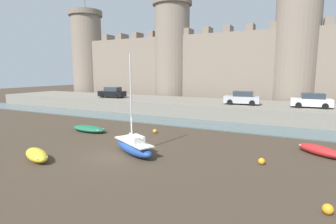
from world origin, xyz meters
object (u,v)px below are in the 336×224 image
rowboat_near_channel_left (320,150)px  mooring_buoy_near_channel (155,131)px  rowboat_near_channel_right (37,155)px  car_quay_west (311,101)px  rowboat_foreground_right (89,129)px  mooring_buoy_mid_mud (328,209)px  mooring_buoy_off_centre (262,161)px  sailboat_foreground_centre (134,146)px  car_quay_centre_east (112,93)px  car_quay_centre_west (242,98)px

rowboat_near_channel_left → mooring_buoy_near_channel: rowboat_near_channel_left is taller
rowboat_near_channel_right → car_quay_west: size_ratio=0.71×
rowboat_foreground_right → rowboat_near_channel_right: bearing=-69.6°
mooring_buoy_mid_mud → car_quay_west: size_ratio=0.10×
rowboat_near_channel_left → mooring_buoy_mid_mud: (-0.21, -8.35, -0.14)m
rowboat_near_channel_left → car_quay_west: bearing=90.8°
mooring_buoy_off_centre → car_quay_west: size_ratio=0.10×
mooring_buoy_mid_mud → sailboat_foreground_centre: bearing=164.9°
rowboat_near_channel_right → mooring_buoy_near_channel: (3.01, 9.83, -0.18)m
mooring_buoy_off_centre → mooring_buoy_near_channel: 10.66m
rowboat_near_channel_left → car_quay_west: 13.00m
sailboat_foreground_centre → car_quay_centre_east: bearing=131.6°
mooring_buoy_near_channel → rowboat_near_channel_right: bearing=-107.0°
sailboat_foreground_centre → car_quay_centre_east: sailboat_foreground_centre is taller
mooring_buoy_off_centre → rowboat_near_channel_right: bearing=-156.5°
sailboat_foreground_centre → rowboat_near_channel_right: bearing=-141.1°
mooring_buoy_off_centre → car_quay_centre_west: 16.73m
rowboat_foreground_right → mooring_buoy_off_centre: 15.77m
car_quay_centre_east → mooring_buoy_mid_mud: bearing=-37.7°
sailboat_foreground_centre → car_quay_centre_west: (3.75, 17.76, 1.87)m
car_quay_centre_east → car_quay_west: same height
car_quay_centre_east → car_quay_west: 26.88m
rowboat_foreground_right → car_quay_centre_east: car_quay_centre_east is taller
sailboat_foreground_centre → rowboat_near_channel_left: bearing=25.4°
rowboat_near_channel_right → rowboat_foreground_right: size_ratio=0.78×
mooring_buoy_near_channel → mooring_buoy_off_centre: bearing=-23.6°
rowboat_near_channel_right → rowboat_foreground_right: 8.16m
sailboat_foreground_centre → mooring_buoy_mid_mud: bearing=-15.1°
mooring_buoy_near_channel → car_quay_west: 17.84m
rowboat_near_channel_right → car_quay_centre_west: 23.28m
rowboat_foreground_right → car_quay_centre_west: (11.33, 13.93, 2.13)m
mooring_buoy_near_channel → car_quay_centre_west: size_ratio=0.09×
mooring_buoy_off_centre → car_quay_centre_east: 28.77m
rowboat_near_channel_right → mooring_buoy_mid_mud: (15.82, 0.83, -0.17)m
rowboat_near_channel_left → sailboat_foreground_centre: bearing=-154.6°
rowboat_near_channel_right → mooring_buoy_off_centre: 13.94m
car_quay_west → sailboat_foreground_centre: bearing=-121.4°
car_quay_west → mooring_buoy_mid_mud: bearing=-90.1°
mooring_buoy_mid_mud → car_quay_west: 21.29m
sailboat_foreground_centre → mooring_buoy_off_centre: size_ratio=16.57×
mooring_buoy_mid_mud → car_quay_centre_east: bearing=142.3°
rowboat_near_channel_left → mooring_buoy_near_channel: bearing=177.1°
car_quay_west → car_quay_centre_west: bearing=-176.7°
car_quay_centre_west → car_quay_west: 7.38m
rowboat_near_channel_right → mooring_buoy_near_channel: 10.28m
rowboat_foreground_right → mooring_buoy_off_centre: rowboat_foreground_right is taller
rowboat_foreground_right → mooring_buoy_mid_mud: 19.88m
rowboat_foreground_right → mooring_buoy_near_channel: (5.86, 2.18, -0.10)m
rowboat_near_channel_right → mooring_buoy_off_centre: bearing=23.5°
mooring_buoy_mid_mud → car_quay_west: car_quay_west is taller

